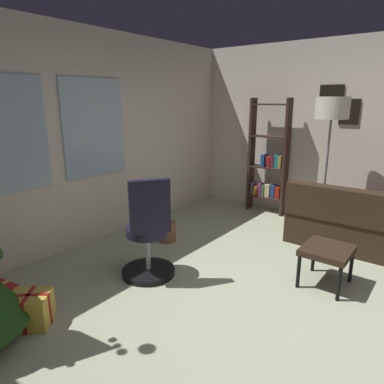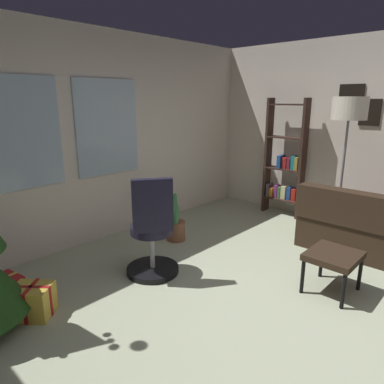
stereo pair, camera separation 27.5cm
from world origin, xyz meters
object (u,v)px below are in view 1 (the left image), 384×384
Objects in this scene: couch at (375,225)px; office_chair at (148,239)px; potted_plant at (164,221)px; footstool at (327,253)px; bookshelf at (268,163)px; floor_lamp at (332,115)px; gift_box_gold at (30,310)px.

office_chair reaches higher than couch.
office_chair is 1.58× the size of potted_plant.
potted_plant is (-1.47, 2.21, -0.01)m from couch.
bookshelf reaches higher than footstool.
office_chair is 2.79m from bookshelf.
bookshelf reaches higher than office_chair.
footstool is 0.27× the size of floor_lamp.
couch is 3.67× the size of footstool.
couch is 0.98× the size of floor_lamp.
couch reaches higher than potted_plant.
floor_lamp is at bearing -109.39° from bookshelf.
footstool is 1.18× the size of gift_box_gold.
potted_plant is at bearing 123.68° from couch.
office_chair reaches higher than gift_box_gold.
gift_box_gold is 0.23× the size of bookshelf.
office_chair is 0.59× the size of bookshelf.
bookshelf is 0.99× the size of floor_lamp.
gift_box_gold is 0.39× the size of office_chair.
office_chair is (-0.96, 1.51, 0.08)m from footstool.
couch is 2.84m from office_chair.
couch reaches higher than footstool.
gift_box_gold is at bearing 141.15° from footstool.
gift_box_gold is 4.00m from bookshelf.
footstool is 2.75m from gift_box_gold.
gift_box_gold is at bearing 177.06° from bookshelf.
couch is 2.65m from potted_plant.
potted_plant is (1.97, 0.29, 0.14)m from gift_box_gold.
footstool is at bearing -85.30° from potted_plant.
footstool is at bearing -160.68° from floor_lamp.
couch is at bearing -8.55° from footstool.
potted_plant is at bearing 136.91° from floor_lamp.
floor_lamp is (0.14, 0.70, 1.32)m from couch.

